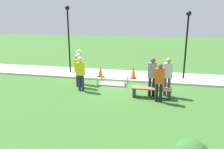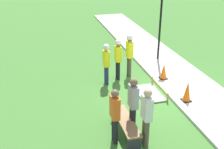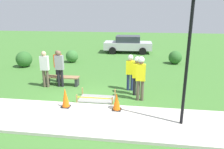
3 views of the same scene
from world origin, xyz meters
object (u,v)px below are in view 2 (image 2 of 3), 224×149
Objects in this scene: worker_assistant at (118,56)px; worker_trainee at (106,61)px; traffic_cone_near_patch at (187,91)px; traffic_cone_far_patch at (164,71)px; bystander_in_orange_shirt at (115,113)px; bystander_in_gray_shirt at (147,114)px; bystander_in_white_shirt at (133,102)px; worker_supervisor at (129,51)px; lamppost_near at (162,4)px; park_bench at (126,124)px.

worker_assistant reaches higher than worker_trainee.
traffic_cone_near_patch is 1.16× the size of traffic_cone_far_patch.
bystander_in_orange_shirt is at bearing 169.76° from worker_trainee.
bystander_in_gray_shirt is 0.99× the size of bystander_in_white_shirt.
bystander_in_white_shirt reaches higher than worker_assistant.
bystander_in_gray_shirt is (-4.70, 1.03, -0.12)m from worker_supervisor.
lamppost_near is at bearing -58.86° from worker_trainee.
traffic_cone_far_patch is 0.16× the size of lamppost_near.
worker_supervisor is 4.72m from bystander_in_orange_shirt.
traffic_cone_near_patch is at bearing -133.69° from worker_trainee.
worker_trainee is 1.01× the size of bystander_in_orange_shirt.
lamppost_near is at bearing -33.84° from bystander_in_orange_shirt.
bystander_in_white_shirt is (-3.51, 0.04, 0.02)m from worker_trainee.
worker_supervisor reaches higher than worker_assistant.
bystander_in_orange_shirt is at bearing 162.87° from worker_assistant.
traffic_cone_near_patch is 0.42× the size of bystander_in_gray_shirt.
worker_trainee is 3.90m from bystander_in_orange_shirt.
bystander_in_orange_shirt reaches higher than traffic_cone_far_patch.
worker_assistant is 3.49m from lamppost_near.
bystander_in_white_shirt is 0.44× the size of lamppost_near.
bystander_in_gray_shirt reaches higher than worker_trainee.
bystander_in_gray_shirt reaches higher than traffic_cone_near_patch.
bystander_in_white_shirt is at bearing 163.37° from worker_supervisor.
traffic_cone_near_patch is 2.96m from park_bench.
worker_supervisor is 2.95m from lamppost_near.
traffic_cone_far_patch is 0.37× the size of bystander_in_gray_shirt.
bystander_in_white_shirt is (-1.16, 2.50, 0.57)m from traffic_cone_near_patch.
bystander_in_white_shirt reaches higher than worker_trainee.
worker_supervisor is 4.81m from bystander_in_gray_shirt.
traffic_cone_far_patch is 0.38× the size of worker_trainee.
bystander_in_orange_shirt is (-0.32, 0.44, 0.65)m from park_bench.
traffic_cone_near_patch is at bearing -155.44° from worker_supervisor.
worker_assistant is (2.68, 1.87, 0.59)m from traffic_cone_near_patch.
bystander_in_gray_shirt reaches higher than bystander_in_orange_shirt.
bystander_in_white_shirt is at bearing 12.95° from bystander_in_gray_shirt.
park_bench is 0.97× the size of bystander_in_white_shirt.
bystander_in_orange_shirt is at bearing 66.05° from bystander_in_gray_shirt.
worker_trainee reaches higher than traffic_cone_far_patch.
lamppost_near is at bearing -9.37° from traffic_cone_near_patch.
traffic_cone_far_patch is at bearing -41.91° from bystander_in_orange_shirt.
traffic_cone_near_patch is at bearing -145.09° from worker_assistant.
worker_supervisor is 1.27m from worker_trainee.
traffic_cone_near_patch is 0.19× the size of lamppost_near.
bystander_in_orange_shirt is 0.41× the size of lamppost_near.
worker_assistant reaches higher than traffic_cone_far_patch.
traffic_cone_near_patch is 2.81m from bystander_in_white_shirt.
traffic_cone_near_patch reaches higher than park_bench.
worker_assistant is 0.68m from worker_trainee.
park_bench is 6.88m from lamppost_near.
park_bench is at bearing 113.34° from traffic_cone_near_patch.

